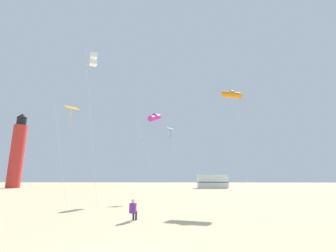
{
  "coord_description": "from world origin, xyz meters",
  "views": [
    {
      "loc": [
        1.89,
        -6.23,
        2.36
      ],
      "look_at": [
        1.25,
        11.02,
        6.13
      ],
      "focal_mm": 24.98,
      "sensor_mm": 36.0,
      "label": 1
    }
  ],
  "objects_px": {
    "kite_diamond_gold": "(71,111)",
    "lighthouse_distant": "(17,152)",
    "kite_diamond_blue": "(171,131)",
    "kite_tube_orange": "(232,95)",
    "kite_tube_magenta": "(155,117)",
    "kite_box_white": "(93,60)",
    "kite_flyer_standing": "(133,209)",
    "rv_van_white": "(213,182)"
  },
  "relations": [
    {
      "from": "kite_tube_magenta",
      "to": "lighthouse_distant",
      "type": "xyz_separation_m",
      "value": [
        -33.15,
        23.4,
        -1.74
      ]
    },
    {
      "from": "kite_diamond_gold",
      "to": "lighthouse_distant",
      "type": "height_order",
      "value": "lighthouse_distant"
    },
    {
      "from": "lighthouse_distant",
      "to": "rv_van_white",
      "type": "height_order",
      "value": "lighthouse_distant"
    },
    {
      "from": "kite_diamond_blue",
      "to": "rv_van_white",
      "type": "distance_m",
      "value": 25.84
    },
    {
      "from": "kite_box_white",
      "to": "kite_tube_orange",
      "type": "xyz_separation_m",
      "value": [
        14.01,
        6.98,
        -1.02
      ]
    },
    {
      "from": "kite_tube_orange",
      "to": "lighthouse_distant",
      "type": "height_order",
      "value": "lighthouse_distant"
    },
    {
      "from": "kite_diamond_gold",
      "to": "kite_tube_orange",
      "type": "bearing_deg",
      "value": 37.64
    },
    {
      "from": "rv_van_white",
      "to": "kite_tube_magenta",
      "type": "bearing_deg",
      "value": -116.6
    },
    {
      "from": "kite_tube_magenta",
      "to": "kite_box_white",
      "type": "xyz_separation_m",
      "value": [
        -4.82,
        -8.63,
        3.24
      ]
    },
    {
      "from": "kite_tube_orange",
      "to": "rv_van_white",
      "type": "relative_size",
      "value": 1.9
    },
    {
      "from": "kite_flyer_standing",
      "to": "rv_van_white",
      "type": "xyz_separation_m",
      "value": [
        10.18,
        38.89,
        0.78
      ]
    },
    {
      "from": "kite_diamond_blue",
      "to": "kite_diamond_gold",
      "type": "xyz_separation_m",
      "value": [
        -6.68,
        -13.45,
        -1.17
      ]
    },
    {
      "from": "kite_diamond_gold",
      "to": "lighthouse_distant",
      "type": "relative_size",
      "value": 0.44
    },
    {
      "from": "kite_box_white",
      "to": "lighthouse_distant",
      "type": "bearing_deg",
      "value": 131.49
    },
    {
      "from": "kite_flyer_standing",
      "to": "kite_diamond_gold",
      "type": "xyz_separation_m",
      "value": [
        -4.96,
        1.94,
        6.27
      ]
    },
    {
      "from": "kite_tube_orange",
      "to": "lighthouse_distant",
      "type": "distance_m",
      "value": 49.36
    },
    {
      "from": "kite_diamond_blue",
      "to": "kite_diamond_gold",
      "type": "relative_size",
      "value": 1.17
    },
    {
      "from": "kite_diamond_gold",
      "to": "lighthouse_distant",
      "type": "distance_m",
      "value": 45.71
    },
    {
      "from": "kite_diamond_gold",
      "to": "kite_box_white",
      "type": "bearing_deg",
      "value": 91.95
    },
    {
      "from": "kite_box_white",
      "to": "kite_diamond_gold",
      "type": "distance_m",
      "value": 7.01
    },
    {
      "from": "kite_flyer_standing",
      "to": "kite_diamond_blue",
      "type": "bearing_deg",
      "value": -86.28
    },
    {
      "from": "kite_tube_magenta",
      "to": "kite_tube_orange",
      "type": "relative_size",
      "value": 0.82
    },
    {
      "from": "kite_diamond_gold",
      "to": "rv_van_white",
      "type": "bearing_deg",
      "value": 67.71
    },
    {
      "from": "rv_van_white",
      "to": "kite_flyer_standing",
      "type": "bearing_deg",
      "value": -108.24
    },
    {
      "from": "kite_flyer_standing",
      "to": "rv_van_white",
      "type": "bearing_deg",
      "value": -94.59
    },
    {
      "from": "kite_flyer_standing",
      "to": "kite_tube_orange",
      "type": "relative_size",
      "value": 0.09
    },
    {
      "from": "kite_tube_orange",
      "to": "kite_diamond_gold",
      "type": "xyz_separation_m",
      "value": [
        -13.89,
        -10.71,
        -4.92
      ]
    },
    {
      "from": "kite_diamond_blue",
      "to": "kite_box_white",
      "type": "height_order",
      "value": "kite_box_white"
    },
    {
      "from": "kite_diamond_gold",
      "to": "kite_diamond_blue",
      "type": "bearing_deg",
      "value": 63.59
    },
    {
      "from": "rv_van_white",
      "to": "kite_box_white",
      "type": "bearing_deg",
      "value": -118.26
    },
    {
      "from": "kite_flyer_standing",
      "to": "kite_diamond_blue",
      "type": "height_order",
      "value": "kite_diamond_blue"
    },
    {
      "from": "kite_diamond_gold",
      "to": "kite_tube_magenta",
      "type": "bearing_deg",
      "value": 69.2
    },
    {
      "from": "kite_flyer_standing",
      "to": "lighthouse_distant",
      "type": "bearing_deg",
      "value": -38.37
    },
    {
      "from": "kite_box_white",
      "to": "kite_tube_orange",
      "type": "bearing_deg",
      "value": 26.49
    },
    {
      "from": "kite_box_white",
      "to": "lighthouse_distant",
      "type": "height_order",
      "value": "lighthouse_distant"
    },
    {
      "from": "lighthouse_distant",
      "to": "rv_van_white",
      "type": "distance_m",
      "value": 44.09
    },
    {
      "from": "kite_flyer_standing",
      "to": "kite_tube_magenta",
      "type": "xyz_separation_m",
      "value": [
        -0.27,
        14.3,
        8.97
      ]
    },
    {
      "from": "kite_diamond_blue",
      "to": "kite_tube_orange",
      "type": "distance_m",
      "value": 8.58
    },
    {
      "from": "rv_van_white",
      "to": "kite_diamond_blue",
      "type": "bearing_deg",
      "value": -113.39
    },
    {
      "from": "kite_tube_magenta",
      "to": "kite_tube_orange",
      "type": "bearing_deg",
      "value": -10.15
    },
    {
      "from": "kite_tube_orange",
      "to": "rv_van_white",
      "type": "xyz_separation_m",
      "value": [
        1.26,
        26.23,
        -10.41
      ]
    },
    {
      "from": "kite_tube_orange",
      "to": "kite_diamond_blue",
      "type": "bearing_deg",
      "value": 159.17
    }
  ]
}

